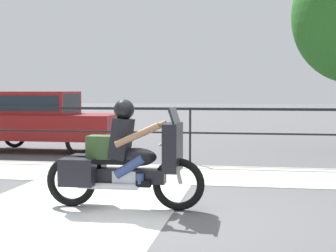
# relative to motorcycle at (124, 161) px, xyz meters

# --- Properties ---
(ground_plane) EXTENTS (120.00, 120.00, 0.00)m
(ground_plane) POSITION_rel_motorcycle_xyz_m (0.37, -0.30, -0.68)
(ground_plane) COLOR #565659
(sidewalk_band) EXTENTS (44.00, 2.40, 0.01)m
(sidewalk_band) POSITION_rel_motorcycle_xyz_m (0.37, 3.10, -0.68)
(sidewalk_band) COLOR #B7B2A8
(sidewalk_band) RESTS_ON ground
(crosswalk_band) EXTENTS (2.94, 6.00, 0.01)m
(crosswalk_band) POSITION_rel_motorcycle_xyz_m (-0.75, -0.50, -0.68)
(crosswalk_band) COLOR silver
(crosswalk_band) RESTS_ON ground
(fence_railing) EXTENTS (36.00, 0.05, 1.29)m
(fence_railing) POSITION_rel_motorcycle_xyz_m (0.37, 4.64, 0.33)
(fence_railing) COLOR black
(fence_railing) RESTS_ON ground
(motorcycle) EXTENTS (2.30, 0.76, 1.55)m
(motorcycle) POSITION_rel_motorcycle_xyz_m (0.00, 0.00, 0.00)
(motorcycle) COLOR black
(motorcycle) RESTS_ON ground
(parked_car) EXTENTS (4.09, 1.72, 1.65)m
(parked_car) POSITION_rel_motorcycle_xyz_m (-3.99, 6.31, 0.26)
(parked_car) COLOR maroon
(parked_car) RESTS_ON ground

